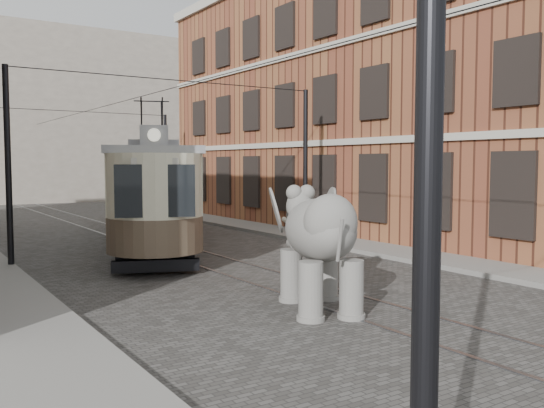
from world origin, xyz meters
TOP-DOWN VIEW (x-y plane):
  - ground at (0.00, 0.00)m, footprint 120.00×120.00m
  - tram_rails at (0.00, 0.00)m, footprint 1.54×80.00m
  - sidewalk_right at (6.00, 0.00)m, footprint 2.00×60.00m
  - sidewalk_left at (-6.50, 0.00)m, footprint 2.00×60.00m
  - brick_building at (11.00, 9.00)m, footprint 8.00×26.00m
  - distant_block at (0.00, 40.00)m, footprint 28.00×10.00m
  - catenary at (-0.20, 5.00)m, footprint 11.00×30.20m
  - tram at (0.11, 9.18)m, footprint 7.78×14.21m
  - elephant at (-0.86, -2.77)m, footprint 3.81×4.90m

SIDE VIEW (x-z plane):
  - ground at x=0.00m, z-range 0.00..0.00m
  - tram_rails at x=0.00m, z-range 0.00..0.02m
  - sidewalk_right at x=6.00m, z-range 0.00..0.15m
  - sidewalk_left at x=-6.50m, z-range 0.00..0.15m
  - elephant at x=-0.86m, z-range 0.00..2.65m
  - tram at x=0.11m, z-range 0.00..5.60m
  - catenary at x=-0.20m, z-range 0.00..6.00m
  - brick_building at x=11.00m, z-range 0.00..12.00m
  - distant_block at x=0.00m, z-range 0.00..14.00m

